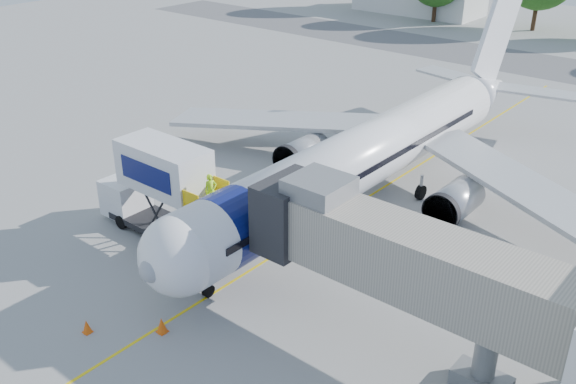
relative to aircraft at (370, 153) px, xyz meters
The scene contains 8 objects.
ground 5.07m from the aircraft, 90.00° to the right, with size 160.00×160.00×0.00m, color gray.
guidance_line 5.06m from the aircraft, 90.00° to the right, with size 0.15×70.00×0.01m, color yellow.
taxiway_strip 37.99m from the aircraft, 90.00° to the left, with size 120.00×10.00×0.01m, color #59595B.
aircraft is the anchor object (origin of this frame).
jet_bridge 13.77m from the aircraft, 54.30° to the right, with size 13.90×3.20×6.60m.
catering_hiloader 12.77m from the aircraft, 119.40° to the right, with size 8.58×2.44×5.50m.
safety_cone_a 16.96m from the aircraft, 88.74° to the right, with size 0.47×0.47×0.75m.
safety_cone_b 19.15m from the aircraft, 96.40° to the right, with size 0.40×0.40×0.64m.
Camera 1 is at (18.88, -26.35, 17.77)m, focal length 40.00 mm.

